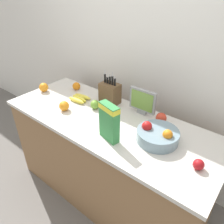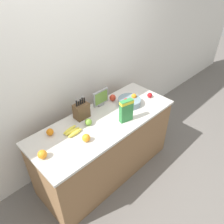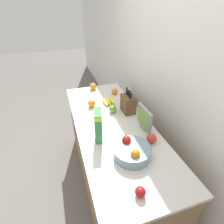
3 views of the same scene
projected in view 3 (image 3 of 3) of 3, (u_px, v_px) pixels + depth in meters
name	position (u px, v px, depth m)	size (l,w,h in m)	color
ground_plane	(113.00, 180.00, 2.17)	(14.00, 14.00, 0.00)	slate
wall_back	(171.00, 75.00, 1.61)	(9.00, 0.06, 2.60)	silver
counter	(113.00, 155.00, 1.93)	(1.82, 0.71, 0.87)	olive
knife_block	(128.00, 104.00, 1.83)	(0.17, 0.12, 0.30)	brown
small_monitor	(144.00, 118.00, 1.56)	(0.23, 0.03, 0.22)	gray
cereal_box	(98.00, 124.00, 1.44)	(0.17, 0.09, 0.27)	#338442
fruit_bowl	(132.00, 151.00, 1.32)	(0.29, 0.29, 0.13)	gray
banana_bunch	(108.00, 101.00, 2.03)	(0.19, 0.14, 0.04)	yellow
apple_near_bananas	(113.00, 109.00, 1.84)	(0.08, 0.08, 0.08)	#6B9E33
apple_front	(152.00, 139.00, 1.45)	(0.08, 0.08, 0.08)	red
apple_rightmost	(140.00, 192.00, 1.06)	(0.07, 0.07, 0.07)	#A31419
orange_front_left	(92.00, 103.00, 1.94)	(0.08, 0.08, 0.08)	orange
orange_mid_left	(115.00, 91.00, 2.20)	(0.08, 0.08, 0.08)	orange
orange_front_center	(93.00, 86.00, 2.32)	(0.09, 0.09, 0.09)	orange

